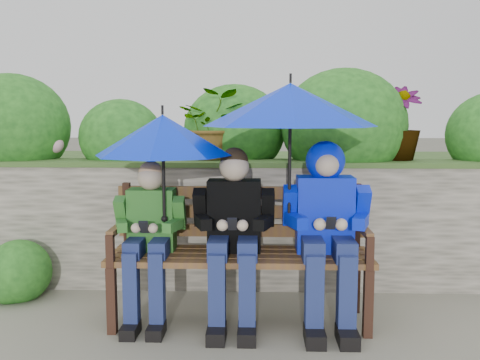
{
  "coord_description": "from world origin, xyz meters",
  "views": [
    {
      "loc": [
        0.12,
        -3.56,
        1.39
      ],
      "look_at": [
        0.0,
        0.1,
        0.95
      ],
      "focal_mm": 40.0,
      "sensor_mm": 36.0,
      "label": 1
    }
  ],
  "objects_px": {
    "boy_left": "(149,232)",
    "umbrella_left": "(163,135)",
    "boy_middle": "(234,227)",
    "boy_right": "(326,218)",
    "park_bench": "(240,244)",
    "umbrella_right": "(290,105)"
  },
  "relations": [
    {
      "from": "boy_left",
      "to": "umbrella_left",
      "type": "height_order",
      "value": "umbrella_left"
    },
    {
      "from": "boy_middle",
      "to": "boy_right",
      "type": "bearing_deg",
      "value": 0.88
    },
    {
      "from": "boy_left",
      "to": "boy_right",
      "type": "relative_size",
      "value": 0.89
    },
    {
      "from": "park_bench",
      "to": "umbrella_right",
      "type": "distance_m",
      "value": 1.0
    },
    {
      "from": "boy_middle",
      "to": "umbrella_left",
      "type": "distance_m",
      "value": 0.76
    },
    {
      "from": "park_bench",
      "to": "boy_right",
      "type": "xyz_separation_m",
      "value": [
        0.57,
        -0.08,
        0.2
      ]
    },
    {
      "from": "umbrella_left",
      "to": "boy_left",
      "type": "bearing_deg",
      "value": 164.48
    },
    {
      "from": "park_bench",
      "to": "boy_middle",
      "type": "xyz_separation_m",
      "value": [
        -0.04,
        -0.09,
        0.13
      ]
    },
    {
      "from": "umbrella_left",
      "to": "park_bench",
      "type": "bearing_deg",
      "value": 12.09
    },
    {
      "from": "umbrella_left",
      "to": "umbrella_right",
      "type": "bearing_deg",
      "value": 0.73
    },
    {
      "from": "boy_left",
      "to": "boy_middle",
      "type": "distance_m",
      "value": 0.57
    },
    {
      "from": "boy_middle",
      "to": "umbrella_right",
      "type": "height_order",
      "value": "umbrella_right"
    },
    {
      "from": "park_bench",
      "to": "umbrella_right",
      "type": "height_order",
      "value": "umbrella_right"
    },
    {
      "from": "boy_middle",
      "to": "umbrella_left",
      "type": "relative_size",
      "value": 1.31
    },
    {
      "from": "umbrella_left",
      "to": "umbrella_right",
      "type": "distance_m",
      "value": 0.85
    },
    {
      "from": "boy_right",
      "to": "umbrella_right",
      "type": "height_order",
      "value": "umbrella_right"
    },
    {
      "from": "park_bench",
      "to": "umbrella_left",
      "type": "distance_m",
      "value": 0.9
    },
    {
      "from": "boy_middle",
      "to": "boy_right",
      "type": "height_order",
      "value": "boy_right"
    },
    {
      "from": "boy_left",
      "to": "umbrella_right",
      "type": "xyz_separation_m",
      "value": [
        0.93,
        -0.02,
        0.84
      ]
    },
    {
      "from": "boy_right",
      "to": "umbrella_left",
      "type": "height_order",
      "value": "umbrella_left"
    },
    {
      "from": "boy_left",
      "to": "umbrella_left",
      "type": "distance_m",
      "value": 0.66
    },
    {
      "from": "boy_middle",
      "to": "boy_right",
      "type": "distance_m",
      "value": 0.62
    }
  ]
}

